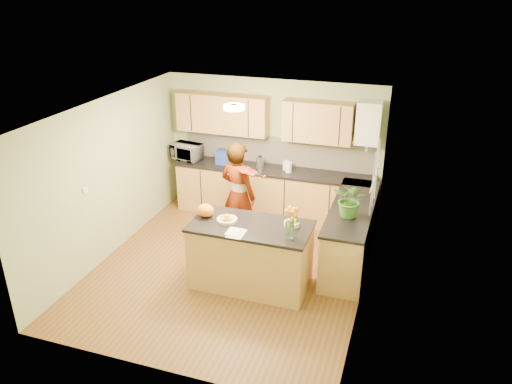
% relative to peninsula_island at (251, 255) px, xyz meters
% --- Properties ---
extents(floor, '(4.50, 4.50, 0.00)m').
position_rel_peninsula_island_xyz_m(floor, '(-0.44, 0.28, -0.49)').
color(floor, brown).
rests_on(floor, ground).
extents(ceiling, '(4.00, 4.50, 0.02)m').
position_rel_peninsula_island_xyz_m(ceiling, '(-0.44, 0.28, 2.01)').
color(ceiling, white).
rests_on(ceiling, wall_back).
extents(wall_back, '(4.00, 0.02, 2.50)m').
position_rel_peninsula_island_xyz_m(wall_back, '(-0.44, 2.53, 0.76)').
color(wall_back, '#97AA79').
rests_on(wall_back, floor).
extents(wall_front, '(4.00, 0.02, 2.50)m').
position_rel_peninsula_island_xyz_m(wall_front, '(-0.44, -1.97, 0.76)').
color(wall_front, '#97AA79').
rests_on(wall_front, floor).
extents(wall_left, '(0.02, 4.50, 2.50)m').
position_rel_peninsula_island_xyz_m(wall_left, '(-2.44, 0.28, 0.76)').
color(wall_left, '#97AA79').
rests_on(wall_left, floor).
extents(wall_right, '(0.02, 4.50, 2.50)m').
position_rel_peninsula_island_xyz_m(wall_right, '(1.56, 0.28, 0.76)').
color(wall_right, '#97AA79').
rests_on(wall_right, floor).
extents(back_counter, '(3.64, 0.62, 0.94)m').
position_rel_peninsula_island_xyz_m(back_counter, '(-0.34, 2.23, -0.02)').
color(back_counter, '#A97D43').
rests_on(back_counter, floor).
extents(right_counter, '(0.62, 2.24, 0.94)m').
position_rel_peninsula_island_xyz_m(right_counter, '(1.26, 1.13, -0.02)').
color(right_counter, '#A97D43').
rests_on(right_counter, floor).
extents(splashback, '(3.60, 0.02, 0.52)m').
position_rel_peninsula_island_xyz_m(splashback, '(-0.34, 2.52, 0.71)').
color(splashback, beige).
rests_on(splashback, back_counter).
extents(upper_cabinets, '(3.20, 0.34, 0.70)m').
position_rel_peninsula_island_xyz_m(upper_cabinets, '(-0.61, 2.36, 1.36)').
color(upper_cabinets, '#A97D43').
rests_on(upper_cabinets, wall_back).
extents(boiler, '(0.40, 0.30, 0.86)m').
position_rel_peninsula_island_xyz_m(boiler, '(1.26, 2.37, 1.41)').
color(boiler, white).
rests_on(boiler, wall_back).
extents(window_right, '(0.01, 1.30, 1.05)m').
position_rel_peninsula_island_xyz_m(window_right, '(1.56, 0.88, 1.06)').
color(window_right, white).
rests_on(window_right, wall_right).
extents(light_switch, '(0.02, 0.09, 0.09)m').
position_rel_peninsula_island_xyz_m(light_switch, '(-2.42, -0.32, 0.81)').
color(light_switch, white).
rests_on(light_switch, wall_left).
extents(ceiling_lamp, '(0.30, 0.30, 0.07)m').
position_rel_peninsula_island_xyz_m(ceiling_lamp, '(-0.44, 0.58, 1.97)').
color(ceiling_lamp, '#FFEABF').
rests_on(ceiling_lamp, ceiling).
extents(peninsula_island, '(1.69, 0.87, 0.97)m').
position_rel_peninsula_island_xyz_m(peninsula_island, '(0.00, 0.00, 0.00)').
color(peninsula_island, '#A97D43').
rests_on(peninsula_island, floor).
extents(fruit_dish, '(0.29, 0.29, 0.10)m').
position_rel_peninsula_island_xyz_m(fruit_dish, '(-0.35, 0.00, 0.53)').
color(fruit_dish, beige).
rests_on(fruit_dish, peninsula_island).
extents(orange_bowl, '(0.22, 0.22, 0.13)m').
position_rel_peninsula_island_xyz_m(orange_bowl, '(0.55, 0.15, 0.54)').
color(orange_bowl, beige).
rests_on(orange_bowl, peninsula_island).
extents(flower_vase, '(0.27, 0.27, 0.49)m').
position_rel_peninsula_island_xyz_m(flower_vase, '(0.60, -0.18, 0.81)').
color(flower_vase, silver).
rests_on(flower_vase, peninsula_island).
extents(orange_bag, '(0.30, 0.28, 0.19)m').
position_rel_peninsula_island_xyz_m(orange_bag, '(-0.70, 0.05, 0.58)').
color(orange_bag, orange).
rests_on(orange_bag, peninsula_island).
extents(papers, '(0.22, 0.30, 0.01)m').
position_rel_peninsula_island_xyz_m(papers, '(-0.10, -0.30, 0.49)').
color(papers, silver).
rests_on(papers, peninsula_island).
extents(violinist, '(0.75, 0.61, 1.78)m').
position_rel_peninsula_island_xyz_m(violinist, '(-0.58, 1.07, 0.41)').
color(violinist, '#E1A88A').
rests_on(violinist, floor).
extents(violin, '(0.71, 0.61, 0.18)m').
position_rel_peninsula_island_xyz_m(violin, '(-0.38, 0.85, 0.94)').
color(violin, '#560D05').
rests_on(violin, violinist).
extents(microwave, '(0.60, 0.45, 0.30)m').
position_rel_peninsula_island_xyz_m(microwave, '(-2.04, 2.24, 0.60)').
color(microwave, white).
rests_on(microwave, back_counter).
extents(blue_box, '(0.34, 0.26, 0.25)m').
position_rel_peninsula_island_xyz_m(blue_box, '(-1.26, 2.24, 0.58)').
color(blue_box, '#203896').
rests_on(blue_box, back_counter).
extents(kettle, '(0.15, 0.15, 0.27)m').
position_rel_peninsula_island_xyz_m(kettle, '(-0.58, 2.24, 0.56)').
color(kettle, silver).
rests_on(kettle, back_counter).
extents(jar_cream, '(0.13, 0.13, 0.17)m').
position_rel_peninsula_island_xyz_m(jar_cream, '(-0.11, 2.28, 0.54)').
color(jar_cream, beige).
rests_on(jar_cream, back_counter).
extents(jar_white, '(0.15, 0.15, 0.18)m').
position_rel_peninsula_island_xyz_m(jar_white, '(-0.04, 2.19, 0.54)').
color(jar_white, white).
rests_on(jar_white, back_counter).
extents(potted_plant, '(0.59, 0.54, 0.53)m').
position_rel_peninsula_island_xyz_m(potted_plant, '(1.26, 0.75, 0.72)').
color(potted_plant, '#3A7226').
rests_on(potted_plant, right_counter).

